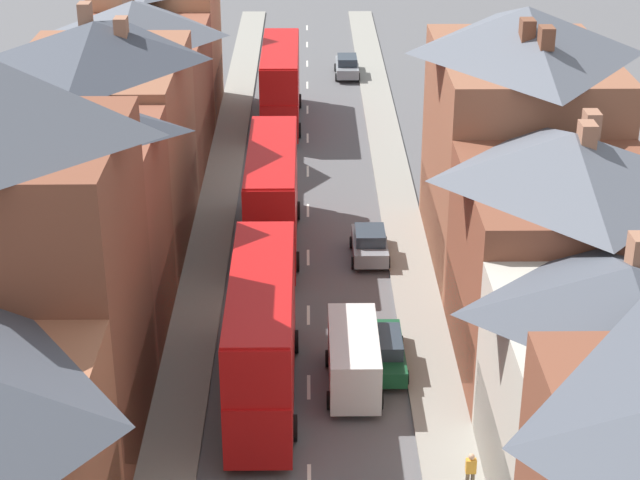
% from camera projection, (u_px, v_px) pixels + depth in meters
% --- Properties ---
extents(pavement_left, '(2.20, 104.00, 0.14)m').
position_uv_depth(pavement_left, '(211.00, 240.00, 55.82)').
color(pavement_left, gray).
rests_on(pavement_left, ground).
extents(pavement_right, '(2.20, 104.00, 0.14)m').
position_uv_depth(pavement_right, '(405.00, 239.00, 55.93)').
color(pavement_right, gray).
rests_on(pavement_right, ground).
extents(centre_line_dashes, '(0.14, 97.80, 0.01)m').
position_uv_depth(centre_line_dashes, '(308.00, 257.00, 54.09)').
color(centre_line_dashes, silver).
rests_on(centre_line_dashes, ground).
extents(terrace_row_left, '(8.00, 75.54, 14.59)m').
position_uv_depth(terrace_row_left, '(54.00, 241.00, 42.82)').
color(terrace_row_left, brown).
rests_on(terrace_row_left, ground).
extents(terrace_row_right, '(8.00, 55.15, 12.67)m').
position_uv_depth(terrace_row_right, '(633.00, 389.00, 33.50)').
color(terrace_row_right, '#BCB7A8').
rests_on(terrace_row_right, ground).
extents(double_decker_bus_lead, '(2.74, 10.80, 5.30)m').
position_uv_depth(double_decker_bus_lead, '(272.00, 195.00, 54.25)').
color(double_decker_bus_lead, red).
rests_on(double_decker_bus_lead, ground).
extents(double_decker_bus_mid_street, '(2.74, 10.80, 5.30)m').
position_uv_depth(double_decker_bus_mid_street, '(281.00, 83.00, 72.04)').
color(double_decker_bus_mid_street, red).
rests_on(double_decker_bus_mid_street, ground).
extents(double_decker_bus_far_approaching, '(2.74, 10.80, 5.30)m').
position_uv_depth(double_decker_bus_far_approaching, '(262.00, 334.00, 41.51)').
color(double_decker_bus_far_approaching, red).
rests_on(double_decker_bus_far_approaching, ground).
extents(car_near_blue, '(1.90, 4.44, 1.64)m').
position_uv_depth(car_near_blue, '(347.00, 66.00, 83.10)').
color(car_near_blue, gray).
rests_on(car_near_blue, ground).
extents(car_near_silver, '(1.90, 4.46, 1.60)m').
position_uv_depth(car_near_silver, '(383.00, 350.00, 44.28)').
color(car_near_silver, '#144728').
rests_on(car_near_silver, ground).
extents(car_parked_left_a, '(1.90, 3.84, 1.64)m').
position_uv_depth(car_parked_left_a, '(370.00, 244.00, 53.66)').
color(car_parked_left_a, gray).
rests_on(car_parked_left_a, ground).
extents(delivery_van, '(2.20, 5.20, 2.41)m').
position_uv_depth(delivery_van, '(353.00, 357.00, 42.75)').
color(delivery_van, silver).
rests_on(delivery_van, ground).
extents(pedestrian_mid_left, '(0.36, 0.22, 1.61)m').
position_uv_depth(pedestrian_mid_left, '(471.00, 471.00, 36.57)').
color(pedestrian_mid_left, brown).
rests_on(pedestrian_mid_left, pavement_right).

